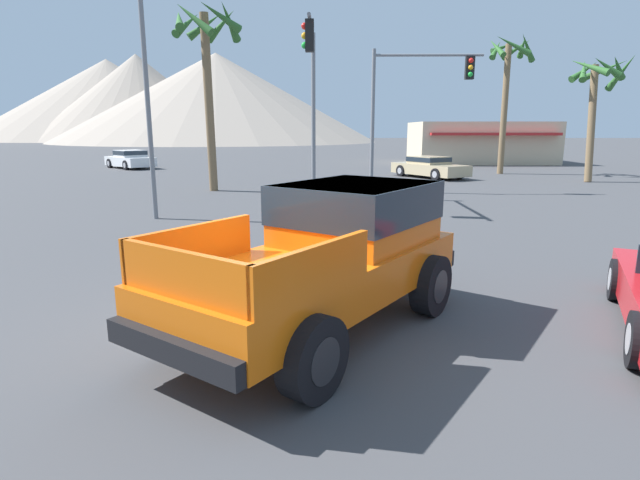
% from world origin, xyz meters
% --- Properties ---
extents(ground_plane, '(320.00, 320.00, 0.00)m').
position_xyz_m(ground_plane, '(0.00, 0.00, 0.00)').
color(ground_plane, '#424244').
extents(orange_pickup_truck, '(4.26, 5.06, 1.88)m').
position_xyz_m(orange_pickup_truck, '(0.70, 0.20, 1.07)').
color(orange_pickup_truck, orange).
rests_on(orange_pickup_truck, ground_plane).
extents(parked_car_tan, '(3.94, 4.85, 1.17)m').
position_xyz_m(parked_car_tan, '(6.27, 21.75, 0.60)').
color(parked_car_tan, tan).
rests_on(parked_car_tan, ground_plane).
extents(parked_car_white, '(4.31, 4.28, 1.25)m').
position_xyz_m(parked_car_white, '(-13.05, 28.22, 0.63)').
color(parked_car_white, white).
rests_on(parked_car_white, ground_plane).
extents(traffic_light_main, '(4.54, 0.38, 5.83)m').
position_xyz_m(traffic_light_main, '(4.19, 15.17, 4.12)').
color(traffic_light_main, slate).
rests_on(traffic_light_main, ground_plane).
extents(traffic_light_crosswalk, '(0.38, 4.35, 6.11)m').
position_xyz_m(traffic_light_crosswalk, '(0.04, 11.66, 4.28)').
color(traffic_light_crosswalk, slate).
rests_on(traffic_light_crosswalk, ground_plane).
extents(street_lamp_post, '(0.90, 0.24, 7.44)m').
position_xyz_m(street_lamp_post, '(-4.56, 8.36, 4.49)').
color(street_lamp_post, slate).
rests_on(street_lamp_post, ground_plane).
extents(palm_tree_tall, '(3.01, 2.85, 7.63)m').
position_xyz_m(palm_tree_tall, '(-4.43, 15.33, 5.77)').
color(palm_tree_tall, brown).
rests_on(palm_tree_tall, ground_plane).
extents(palm_tree_short, '(2.72, 2.88, 7.91)m').
position_xyz_m(palm_tree_short, '(11.10, 24.23, 5.88)').
color(palm_tree_short, brown).
rests_on(palm_tree_short, ground_plane).
extents(palm_tree_leaning, '(3.11, 3.10, 6.22)m').
position_xyz_m(palm_tree_leaning, '(13.96, 19.55, 4.68)').
color(palm_tree_leaning, brown).
rests_on(palm_tree_leaning, ground_plane).
extents(storefront_building, '(10.50, 7.91, 3.20)m').
position_xyz_m(storefront_building, '(12.85, 34.97, 1.60)').
color(storefront_building, beige).
rests_on(storefront_building, ground_plane).
extents(distant_mountain_range, '(103.37, 93.70, 20.65)m').
position_xyz_m(distant_mountain_range, '(-42.18, 117.94, 9.88)').
color(distant_mountain_range, gray).
rests_on(distant_mountain_range, ground_plane).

